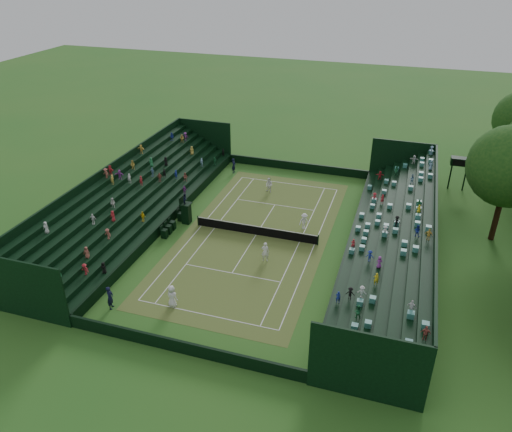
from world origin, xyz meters
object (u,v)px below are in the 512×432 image
at_px(tennis_net, 256,230).
at_px(umpire_chair, 186,211).
at_px(player_far_east, 304,221).
at_px(player_far_west, 269,185).
at_px(player_near_west, 172,296).
at_px(player_near_east, 265,252).

distance_m(tennis_net, umpire_chair, 7.12).
distance_m(umpire_chair, player_far_east, 11.25).
bearing_deg(player_far_west, player_near_west, -72.53).
xyz_separation_m(umpire_chair, player_far_west, (5.61, 8.94, -0.50)).
height_order(umpire_chair, player_far_east, umpire_chair).
bearing_deg(umpire_chair, player_near_east, -23.88).
bearing_deg(player_near_west, tennis_net, -89.52).
relative_size(player_far_west, player_far_east, 1.02).
distance_m(umpire_chair, player_far_west, 10.57).
bearing_deg(player_near_west, player_far_east, -101.57).
bearing_deg(tennis_net, player_far_east, 32.40).
bearing_deg(tennis_net, player_near_east, -61.97).
xyz_separation_m(player_near_west, player_far_east, (6.65, 14.18, -0.09)).
height_order(tennis_net, player_near_west, player_near_west).
relative_size(umpire_chair, player_near_west, 1.72).
bearing_deg(player_near_west, umpire_chair, -56.33).
bearing_deg(player_near_west, player_far_west, -79.91).
distance_m(umpire_chair, player_near_west, 12.67).
xyz_separation_m(player_far_west, player_far_east, (5.39, -6.65, -0.01)).
xyz_separation_m(player_near_east, player_far_east, (1.90, 6.33, -0.10)).
height_order(player_near_west, player_far_east, player_near_west).
distance_m(player_near_west, player_far_west, 20.87).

